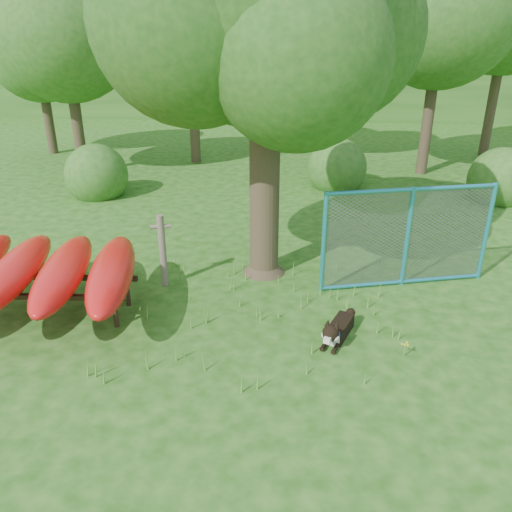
# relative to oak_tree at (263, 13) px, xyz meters

# --- Properties ---
(ground) EXTENTS (80.00, 80.00, 0.00)m
(ground) POSITION_rel_oak_tree_xyz_m (-0.18, -2.72, -4.63)
(ground) COLOR #1B4E0F
(ground) RESTS_ON ground
(oak_tree) EXTENTS (5.43, 4.73, 6.95)m
(oak_tree) POSITION_rel_oak_tree_xyz_m (0.00, 0.00, 0.00)
(oak_tree) COLOR #382D1F
(oak_tree) RESTS_ON ground
(wooden_post) EXTENTS (0.38, 0.17, 1.38)m
(wooden_post) POSITION_rel_oak_tree_xyz_m (-1.76, -0.75, -3.90)
(wooden_post) COLOR #665A4C
(wooden_post) RESTS_ON ground
(kayak_rack) EXTENTS (3.57, 3.17, 1.03)m
(kayak_rack) POSITION_rel_oak_tree_xyz_m (-3.47, -1.97, -3.84)
(kayak_rack) COLOR black
(kayak_rack) RESTS_ON ground
(husky_dog) EXTENTS (0.59, 1.02, 0.49)m
(husky_dog) POSITION_rel_oak_tree_xyz_m (1.33, -2.34, -4.46)
(husky_dog) COLOR black
(husky_dog) RESTS_ON ground
(fence_section) EXTENTS (3.14, 0.92, 3.15)m
(fence_section) POSITION_rel_oak_tree_xyz_m (2.66, -0.33, -3.69)
(fence_section) COLOR teal
(fence_section) RESTS_ON ground
(wildflower_clump) EXTENTS (0.11, 0.10, 0.24)m
(wildflower_clump) POSITION_rel_oak_tree_xyz_m (2.29, -2.69, -4.44)
(wildflower_clump) COLOR #599932
(wildflower_clump) RESTS_ON ground
(bg_tree_a) EXTENTS (4.40, 4.40, 6.70)m
(bg_tree_a) POSITION_rel_oak_tree_xyz_m (-6.68, 7.28, -0.15)
(bg_tree_a) COLOR #382D1F
(bg_tree_a) RESTS_ON ground
(bg_tree_c) EXTENTS (4.00, 4.00, 6.12)m
(bg_tree_c) POSITION_rel_oak_tree_xyz_m (1.32, 10.28, -0.52)
(bg_tree_c) COLOR #382D1F
(bg_tree_c) RESTS_ON ground
(bg_tree_d) EXTENTS (4.80, 4.80, 7.50)m
(bg_tree_d) POSITION_rel_oak_tree_xyz_m (4.82, 8.28, 0.45)
(bg_tree_d) COLOR #382D1F
(bg_tree_d) RESTS_ON ground
(bg_tree_e) EXTENTS (4.60, 4.60, 7.55)m
(bg_tree_e) POSITION_rel_oak_tree_xyz_m (7.82, 11.28, 0.60)
(bg_tree_e) COLOR #382D1F
(bg_tree_e) RESTS_ON ground
(bg_tree_f) EXTENTS (3.60, 3.60, 5.55)m
(bg_tree_f) POSITION_rel_oak_tree_xyz_m (-9.18, 10.28, -0.90)
(bg_tree_f) COLOR #382D1F
(bg_tree_f) RESTS_ON ground
(shrub_left) EXTENTS (1.80, 1.80, 1.80)m
(shrub_left) POSITION_rel_oak_tree_xyz_m (-5.18, 4.78, -4.63)
(shrub_left) COLOR #2B5F1E
(shrub_left) RESTS_ON ground
(shrub_right) EXTENTS (1.80, 1.80, 1.80)m
(shrub_right) POSITION_rel_oak_tree_xyz_m (6.32, 5.28, -4.63)
(shrub_right) COLOR #2B5F1E
(shrub_right) RESTS_ON ground
(shrub_mid) EXTENTS (1.80, 1.80, 1.80)m
(shrub_mid) POSITION_rel_oak_tree_xyz_m (1.82, 6.28, -4.63)
(shrub_mid) COLOR #2B5F1E
(shrub_mid) RESTS_ON ground
(wooded_hillside) EXTENTS (80.00, 12.00, 6.00)m
(wooded_hillside) POSITION_rel_oak_tree_xyz_m (-0.18, 25.28, -1.63)
(wooded_hillside) COLOR #2B5F1E
(wooded_hillside) RESTS_ON ground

